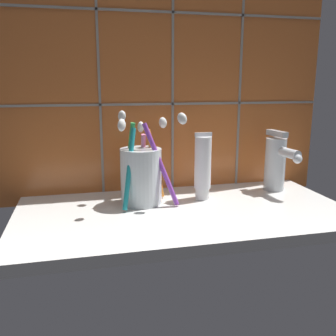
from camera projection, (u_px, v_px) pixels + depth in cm
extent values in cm
cube|color=silver|center=(184.00, 215.00, 70.22)|extent=(61.73, 31.48, 2.00)
cube|color=#C6662D|center=(165.00, 73.00, 79.52)|extent=(71.73, 1.50, 54.47)
cube|color=gray|center=(166.00, 104.00, 80.17)|extent=(71.73, 0.24, 0.50)
cube|color=gray|center=(166.00, 12.00, 76.03)|extent=(71.73, 0.24, 0.50)
cube|color=gray|center=(99.00, 72.00, 75.61)|extent=(0.50, 0.24, 54.47)
cube|color=gray|center=(173.00, 73.00, 79.05)|extent=(0.50, 0.24, 54.47)
cube|color=gray|center=(241.00, 73.00, 82.50)|extent=(0.50, 0.24, 54.47)
cylinder|color=silver|center=(141.00, 176.00, 72.51)|extent=(7.99, 7.99, 10.87)
cylinder|color=orange|center=(155.00, 164.00, 74.20)|extent=(4.29, 2.87, 14.21)
ellipsoid|color=white|center=(163.00, 123.00, 73.70)|extent=(2.53, 2.18, 2.55)
cylinder|color=pink|center=(143.00, 166.00, 75.08)|extent=(0.94, 4.16, 13.24)
ellipsoid|color=white|center=(141.00, 127.00, 75.20)|extent=(1.32, 2.19, 2.55)
cylinder|color=green|center=(129.00, 162.00, 73.00)|extent=(2.92, 3.55, 15.55)
ellipsoid|color=white|center=(122.00, 116.00, 72.08)|extent=(2.26, 2.43, 2.47)
cylinder|color=teal|center=(129.00, 169.00, 68.86)|extent=(3.69, 5.01, 14.83)
ellipsoid|color=white|center=(122.00, 125.00, 64.62)|extent=(2.33, 2.61, 2.60)
cylinder|color=purple|center=(161.00, 164.00, 70.54)|extent=(6.85, 3.98, 15.74)
ellipsoid|color=white|center=(180.00, 119.00, 67.81)|extent=(2.73, 2.22, 2.68)
cylinder|color=white|center=(202.00, 193.00, 76.27)|extent=(2.84, 2.84, 2.31)
cylinder|color=white|center=(203.00, 163.00, 74.84)|extent=(3.34, 3.34, 10.51)
cube|color=silver|center=(203.00, 134.00, 73.57)|extent=(3.50, 0.36, 0.80)
cylinder|color=silver|center=(275.00, 164.00, 81.72)|extent=(4.45, 4.45, 11.52)
cylinder|color=silver|center=(286.00, 153.00, 77.69)|extent=(2.82, 7.39, 2.00)
sphere|color=silver|center=(298.00, 159.00, 74.54)|extent=(1.87, 1.87, 1.87)
cube|color=silver|center=(277.00, 133.00, 80.20)|extent=(2.09, 6.12, 1.20)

